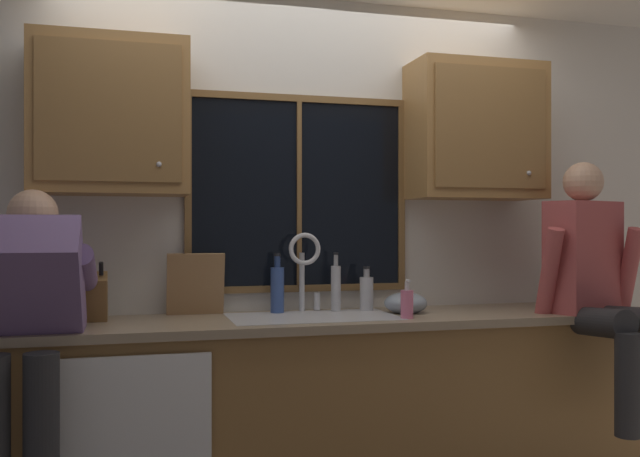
{
  "coord_description": "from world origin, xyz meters",
  "views": [
    {
      "loc": [
        -0.85,
        -3.53,
        1.34
      ],
      "look_at": [
        0.03,
        -0.3,
        1.34
      ],
      "focal_mm": 39.18,
      "sensor_mm": 36.0,
      "label": 1
    }
  ],
  "objects_px": {
    "person_sitting_on_counter": "(596,277)",
    "bottle_tall_clear": "(277,288)",
    "mixing_bowl": "(406,303)",
    "person_standing": "(24,330)",
    "bottle_green_glass": "(336,287)",
    "soap_dispenser": "(407,303)",
    "bottle_amber_small": "(367,293)",
    "knife_block": "(94,298)",
    "cutting_board": "(196,284)"
  },
  "relations": [
    {
      "from": "knife_block",
      "to": "soap_dispenser",
      "type": "relative_size",
      "value": 1.74
    },
    {
      "from": "soap_dispenser",
      "to": "cutting_board",
      "type": "bearing_deg",
      "value": 157.45
    },
    {
      "from": "person_sitting_on_counter",
      "to": "bottle_tall_clear",
      "type": "relative_size",
      "value": 4.25
    },
    {
      "from": "person_standing",
      "to": "knife_block",
      "type": "xyz_separation_m",
      "value": [
        0.24,
        0.38,
        0.08
      ]
    },
    {
      "from": "cutting_board",
      "to": "mixing_bowl",
      "type": "bearing_deg",
      "value": -10.32
    },
    {
      "from": "person_sitting_on_counter",
      "to": "knife_block",
      "type": "height_order",
      "value": "person_sitting_on_counter"
    },
    {
      "from": "cutting_board",
      "to": "soap_dispenser",
      "type": "relative_size",
      "value": 1.66
    },
    {
      "from": "cutting_board",
      "to": "mixing_bowl",
      "type": "distance_m",
      "value": 1.05
    },
    {
      "from": "person_sitting_on_counter",
      "to": "knife_block",
      "type": "relative_size",
      "value": 3.92
    },
    {
      "from": "person_standing",
      "to": "cutting_board",
      "type": "distance_m",
      "value": 0.88
    },
    {
      "from": "person_standing",
      "to": "soap_dispenser",
      "type": "height_order",
      "value": "person_standing"
    },
    {
      "from": "bottle_green_glass",
      "to": "person_standing",
      "type": "bearing_deg",
      "value": -161.55
    },
    {
      "from": "soap_dispenser",
      "to": "bottle_amber_small",
      "type": "height_order",
      "value": "bottle_amber_small"
    },
    {
      "from": "knife_block",
      "to": "soap_dispenser",
      "type": "distance_m",
      "value": 1.44
    },
    {
      "from": "person_standing",
      "to": "soap_dispenser",
      "type": "distance_m",
      "value": 1.66
    },
    {
      "from": "bottle_tall_clear",
      "to": "soap_dispenser",
      "type": "bearing_deg",
      "value": -33.82
    },
    {
      "from": "cutting_board",
      "to": "soap_dispenser",
      "type": "bearing_deg",
      "value": -22.55
    },
    {
      "from": "mixing_bowl",
      "to": "bottle_tall_clear",
      "type": "relative_size",
      "value": 0.73
    },
    {
      "from": "person_standing",
      "to": "soap_dispenser",
      "type": "xyz_separation_m",
      "value": [
        1.66,
        0.11,
        0.05
      ]
    },
    {
      "from": "person_sitting_on_counter",
      "to": "soap_dispenser",
      "type": "relative_size",
      "value": 6.81
    },
    {
      "from": "mixing_bowl",
      "to": "soap_dispenser",
      "type": "xyz_separation_m",
      "value": [
        -0.08,
        -0.21,
        0.02
      ]
    },
    {
      "from": "person_standing",
      "to": "bottle_amber_small",
      "type": "distance_m",
      "value": 1.64
    },
    {
      "from": "person_standing",
      "to": "person_sitting_on_counter",
      "type": "height_order",
      "value": "person_sitting_on_counter"
    },
    {
      "from": "soap_dispenser",
      "to": "mixing_bowl",
      "type": "bearing_deg",
      "value": 69.41
    },
    {
      "from": "person_sitting_on_counter",
      "to": "bottle_green_glass",
      "type": "xyz_separation_m",
      "value": [
        -1.2,
        0.45,
        -0.06
      ]
    },
    {
      "from": "person_sitting_on_counter",
      "to": "knife_block",
      "type": "distance_m",
      "value": 2.41
    },
    {
      "from": "knife_block",
      "to": "bottle_amber_small",
      "type": "height_order",
      "value": "knife_block"
    },
    {
      "from": "mixing_bowl",
      "to": "bottle_green_glass",
      "type": "relative_size",
      "value": 0.72
    },
    {
      "from": "knife_block",
      "to": "bottle_tall_clear",
      "type": "relative_size",
      "value": 1.08
    },
    {
      "from": "knife_block",
      "to": "bottle_green_glass",
      "type": "bearing_deg",
      "value": 4.58
    },
    {
      "from": "person_sitting_on_counter",
      "to": "cutting_board",
      "type": "height_order",
      "value": "person_sitting_on_counter"
    },
    {
      "from": "knife_block",
      "to": "mixing_bowl",
      "type": "relative_size",
      "value": 1.49
    },
    {
      "from": "person_sitting_on_counter",
      "to": "cutting_board",
      "type": "distance_m",
      "value": 1.97
    },
    {
      "from": "bottle_amber_small",
      "to": "mixing_bowl",
      "type": "bearing_deg",
      "value": -40.25
    },
    {
      "from": "bottle_green_glass",
      "to": "bottle_amber_small",
      "type": "bearing_deg",
      "value": -5.45
    },
    {
      "from": "person_standing",
      "to": "bottle_green_glass",
      "type": "bearing_deg",
      "value": 18.45
    },
    {
      "from": "person_standing",
      "to": "cutting_board",
      "type": "xyz_separation_m",
      "value": [
        0.71,
        0.51,
        0.13
      ]
    },
    {
      "from": "mixing_bowl",
      "to": "bottle_green_glass",
      "type": "distance_m",
      "value": 0.36
    },
    {
      "from": "knife_block",
      "to": "bottle_green_glass",
      "type": "relative_size",
      "value": 1.07
    },
    {
      "from": "person_sitting_on_counter",
      "to": "mixing_bowl",
      "type": "distance_m",
      "value": 0.94
    },
    {
      "from": "knife_block",
      "to": "soap_dispenser",
      "type": "bearing_deg",
      "value": -10.55
    },
    {
      "from": "mixing_bowl",
      "to": "person_sitting_on_counter",
      "type": "bearing_deg",
      "value": -18.84
    },
    {
      "from": "person_standing",
      "to": "bottle_tall_clear",
      "type": "bearing_deg",
      "value": 23.35
    },
    {
      "from": "mixing_bowl",
      "to": "bottle_tall_clear",
      "type": "bearing_deg",
      "value": 165.71
    },
    {
      "from": "bottle_green_glass",
      "to": "bottle_amber_small",
      "type": "distance_m",
      "value": 0.16
    },
    {
      "from": "mixing_bowl",
      "to": "bottle_green_glass",
      "type": "bearing_deg",
      "value": 154.77
    },
    {
      "from": "person_sitting_on_counter",
      "to": "bottle_amber_small",
      "type": "bearing_deg",
      "value": 157.28
    },
    {
      "from": "person_sitting_on_counter",
      "to": "bottle_tall_clear",
      "type": "distance_m",
      "value": 1.58
    },
    {
      "from": "person_standing",
      "to": "mixing_bowl",
      "type": "xyz_separation_m",
      "value": [
        1.74,
        0.32,
        0.02
      ]
    },
    {
      "from": "cutting_board",
      "to": "bottle_tall_clear",
      "type": "height_order",
      "value": "cutting_board"
    }
  ]
}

